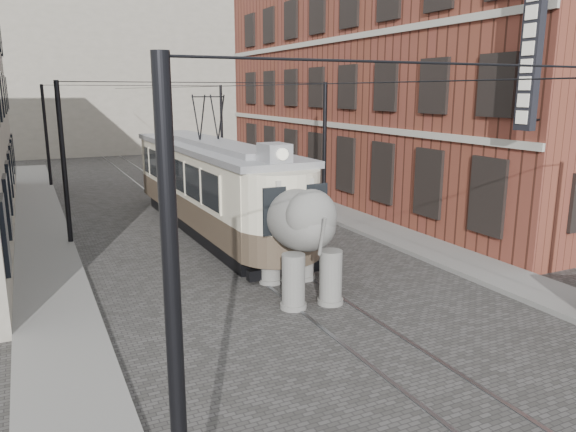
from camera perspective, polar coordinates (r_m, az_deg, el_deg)
ground at (r=17.66m, az=-1.53°, el=-5.70°), size 120.00×120.00×0.00m
tram_rails at (r=17.66m, az=-1.53°, el=-5.67°), size 1.54×80.00×0.02m
sidewalk_right at (r=20.71m, az=13.81°, el=-3.05°), size 2.00×60.00×0.15m
sidewalk_left at (r=16.27m, az=-23.14°, el=-8.16°), size 2.00×60.00×0.15m
brick_building at (r=30.13m, az=10.92°, el=13.37°), size 8.00×26.00×12.00m
distant_block at (r=55.73m, az=-19.17°, el=13.61°), size 28.00×10.00×14.00m
catenary at (r=21.50m, az=-7.56°, el=5.75°), size 11.00×30.20×6.00m
tram at (r=22.37m, az=-8.12°, el=5.31°), size 3.08×13.80×5.46m
elephant at (r=15.34m, az=1.17°, el=-2.15°), size 3.63×5.73×3.30m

